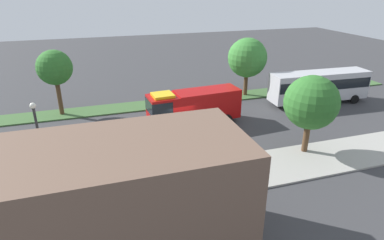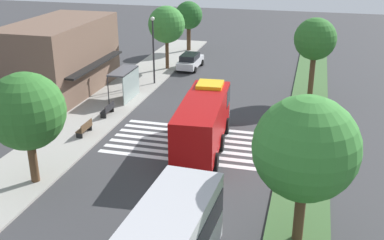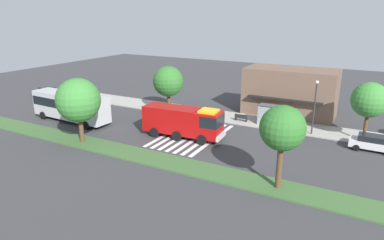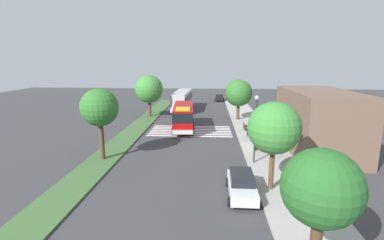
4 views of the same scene
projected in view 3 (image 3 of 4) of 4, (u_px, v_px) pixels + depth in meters
ground_plane at (200, 137)px, 37.95m from camera, size 120.00×120.00×0.00m
sidewalk at (229, 117)px, 44.92m from camera, size 60.00×4.67×0.14m
median_strip at (163, 161)px, 31.63m from camera, size 60.00×3.00×0.14m
crosswalk at (192, 135)px, 38.41m from camera, size 5.85×10.82×0.01m
fire_truck at (185, 121)px, 37.15m from camera, size 9.22×3.28×3.54m
parked_car_west at (48, 92)px, 55.58m from camera, size 4.39×2.19×1.65m
parked_car_mid at (373, 143)px, 33.96m from camera, size 4.53×2.04×1.59m
transit_bus at (70, 105)px, 42.78m from camera, size 11.53×3.26×3.61m
bus_stop_shelter at (273, 112)px, 40.74m from camera, size 3.50×1.40×2.46m
bench_near_shelter at (241, 118)px, 42.97m from camera, size 1.60×0.50×0.90m
bench_west_of_shelter at (213, 113)px, 44.72m from camera, size 1.60×0.50×0.90m
street_lamp at (315, 103)px, 37.42m from camera, size 0.36×0.36×6.13m
storefront_building at (290, 92)px, 45.42m from camera, size 11.75×6.68×6.29m
sidewalk_tree_far_west at (168, 82)px, 46.40m from camera, size 4.20×4.20×6.28m
sidewalk_tree_west at (370, 100)px, 35.08m from camera, size 3.69×3.69×6.37m
median_tree_far_west at (78, 100)px, 34.93m from camera, size 4.58×4.58×6.82m
median_tree_west at (282, 129)px, 25.25m from camera, size 3.47×3.47×6.66m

